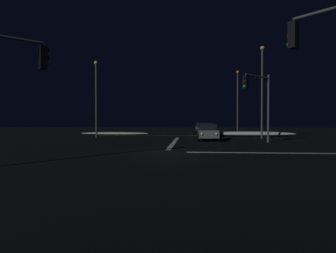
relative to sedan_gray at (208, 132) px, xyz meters
name	(u,v)px	position (x,y,z in m)	size (l,w,h in m)	color
ground	(166,153)	(-3.10, -10.47, -0.85)	(120.00, 120.00, 0.10)	black
stop_line_north	(174,142)	(-3.10, -2.69, -0.80)	(0.35, 13.27, 0.01)	white
centre_line_ns	(179,135)	(-3.10, 8.91, -0.80)	(22.00, 0.15, 0.01)	yellow
crosswalk_bar_east	(300,153)	(4.77, -10.47, -0.80)	(13.27, 0.40, 0.01)	white
snow_bank_left_curb	(115,133)	(-11.67, 9.61, -0.61)	(9.30, 1.50, 0.37)	white
snow_bank_right_curb	(250,134)	(5.47, 7.56, -0.51)	(10.93, 1.50, 0.59)	white
sedan_gray	(208,132)	(0.00, 0.00, 0.00)	(2.02, 4.33, 1.57)	slate
sedan_silver	(207,130)	(0.24, 6.17, 0.00)	(2.02, 4.33, 1.57)	#B7B7BC
sedan_blue	(204,128)	(0.17, 12.62, 0.00)	(2.02, 4.33, 1.57)	navy
sedan_green	(201,127)	(0.00, 18.42, 0.00)	(2.02, 4.33, 1.57)	#14512D
traffic_signal_ne	(259,95)	(4.02, -3.35, 3.23)	(2.71, 2.71, 5.88)	#4C4C51
streetlamp_left_near	(96,93)	(-11.97, 2.91, 4.09)	(0.44, 0.44, 8.43)	#424247
streetlamp_right_far	(238,97)	(5.77, 18.91, 4.83)	(0.44, 0.44, 9.86)	#424247
streetlamp_right_near	(262,86)	(5.77, 2.91, 4.73)	(0.44, 0.44, 9.67)	#424247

